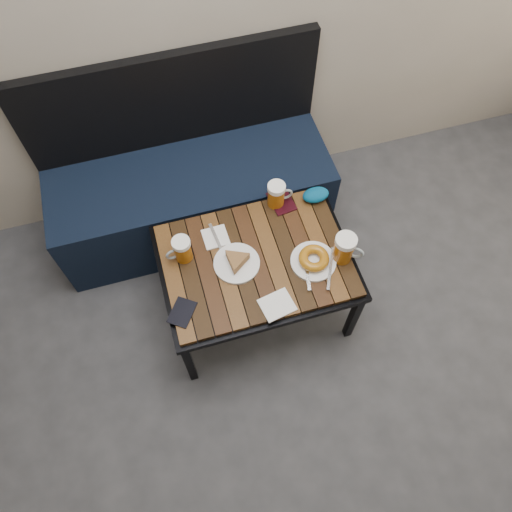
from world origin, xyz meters
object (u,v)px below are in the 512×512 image
object	(u,v)px
bench	(191,190)
plate_bagel	(314,260)
cafe_table	(256,264)
beer_mug_centre	(277,195)
beer_mug_left	(182,249)
passport_navy	(182,312)
beer_mug_right	(345,248)
knit_pouch	(316,195)
passport_burgundy	(282,201)
plate_pie	(237,262)

from	to	relation	value
bench	plate_bagel	xyz separation A→B (m)	(0.41, -0.68, 0.22)
bench	cafe_table	xyz separation A→B (m)	(0.18, -0.59, 0.16)
beer_mug_centre	beer_mug_left	bearing A→B (deg)	-159.78
bench	passport_navy	bearing A→B (deg)	-103.69
beer_mug_right	knit_pouch	world-z (taller)	beer_mug_right
cafe_table	passport_burgundy	world-z (taller)	passport_burgundy
passport_navy	plate_pie	bearing A→B (deg)	65.26
plate_bagel	knit_pouch	xyz separation A→B (m)	(0.12, 0.32, 0.00)
beer_mug_centre	plate_bagel	distance (m)	0.35
beer_mug_centre	passport_navy	bearing A→B (deg)	-140.70
passport_burgundy	passport_navy	bearing A→B (deg)	-150.25
beer_mug_left	beer_mug_right	world-z (taller)	beer_mug_right
passport_navy	knit_pouch	world-z (taller)	knit_pouch
plate_pie	passport_navy	size ratio (longest dim) A/B	1.64
cafe_table	beer_mug_centre	world-z (taller)	beer_mug_centre
cafe_table	beer_mug_right	world-z (taller)	beer_mug_right
beer_mug_centre	plate_pie	xyz separation A→B (m)	(-0.26, -0.26, -0.04)
passport_navy	cafe_table	bearing A→B (deg)	59.02
plate_pie	plate_bagel	world-z (taller)	plate_pie
bench	beer_mug_right	xyz separation A→B (m)	(0.54, -0.69, 0.27)
beer_mug_left	beer_mug_right	size ratio (longest dim) A/B	0.87
beer_mug_right	passport_burgundy	xyz separation A→B (m)	(-0.16, 0.35, -0.07)
cafe_table	passport_navy	xyz separation A→B (m)	(-0.36, -0.16, 0.05)
cafe_table	beer_mug_right	distance (m)	0.39
bench	beer_mug_left	size ratio (longest dim) A/B	10.96
beer_mug_centre	beer_mug_right	xyz separation A→B (m)	(0.19, -0.35, 0.01)
cafe_table	knit_pouch	size ratio (longest dim) A/B	6.70
beer_mug_right	plate_bagel	distance (m)	0.14
beer_mug_left	beer_mug_right	xyz separation A→B (m)	(0.66, -0.19, 0.01)
beer_mug_centre	passport_burgundy	bearing A→B (deg)	1.47
plate_bagel	plate_pie	bearing A→B (deg)	165.39
bench	passport_burgundy	distance (m)	0.54
bench	knit_pouch	xyz separation A→B (m)	(0.53, -0.36, 0.23)
bench	passport_burgundy	bearing A→B (deg)	-41.53
beer_mug_left	passport_navy	world-z (taller)	beer_mug_left
beer_mug_centre	plate_bagel	bearing A→B (deg)	-78.69
beer_mug_left	knit_pouch	bearing A→B (deg)	-176.11
bench	beer_mug_left	world-z (taller)	bench
cafe_table	beer_mug_centre	size ratio (longest dim) A/B	6.42
cafe_table	plate_bagel	xyz separation A→B (m)	(0.23, -0.08, 0.07)
plate_pie	passport_navy	xyz separation A→B (m)	(-0.27, -0.16, -0.02)
beer_mug_left	plate_bagel	xyz separation A→B (m)	(0.53, -0.18, -0.04)
passport_navy	bench	bearing A→B (deg)	111.92
beer_mug_centre	plate_bagel	world-z (taller)	beer_mug_centre
cafe_table	knit_pouch	bearing A→B (deg)	33.45
knit_pouch	beer_mug_centre	bearing A→B (deg)	172.00
cafe_table	passport_navy	bearing A→B (deg)	-156.59
cafe_table	beer_mug_left	bearing A→B (deg)	161.68
beer_mug_left	passport_navy	bearing A→B (deg)	68.53
beer_mug_right	plate_pie	bearing A→B (deg)	-159.42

